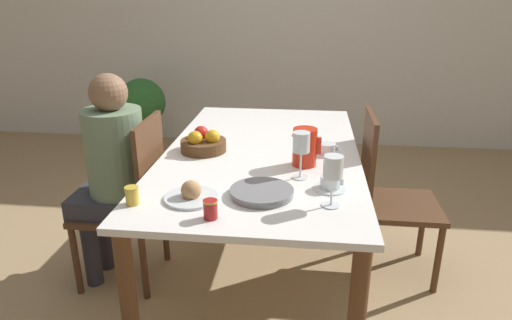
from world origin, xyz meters
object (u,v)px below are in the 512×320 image
(wine_glass_juice, at_px, (301,145))
(bread_plate, at_px, (191,194))
(person_seated, at_px, (111,165))
(fruit_bowl, at_px, (203,143))
(chair_opposite, at_px, (387,194))
(chair_person_side, at_px, (132,199))
(potted_plant, at_px, (142,108))
(jam_jar_red, at_px, (210,208))
(jam_jar_amber, at_px, (132,195))
(teacup_across, at_px, (327,150))
(serving_tray, at_px, (262,192))
(teacup_near_person, at_px, (330,184))
(red_pitcher, at_px, (305,147))
(wine_glass_water, at_px, (333,169))

(wine_glass_juice, xyz_separation_m, bread_plate, (-0.44, -0.27, -0.14))
(person_seated, relative_size, fruit_bowl, 4.86)
(chair_opposite, xyz_separation_m, bread_plate, (-0.91, -0.71, 0.28))
(chair_person_side, bearing_deg, chair_opposite, -80.66)
(chair_person_side, bearing_deg, potted_plant, 18.25)
(chair_person_side, distance_m, jam_jar_red, 0.91)
(jam_jar_amber, xyz_separation_m, potted_plant, (-0.91, 2.57, -0.32))
(teacup_across, distance_m, serving_tray, 0.61)
(teacup_across, bearing_deg, teacup_near_person, -90.36)
(fruit_bowl, bearing_deg, chair_opposite, 7.35)
(red_pitcher, relative_size, potted_plant, 0.25)
(person_seated, height_order, potted_plant, person_seated)
(fruit_bowl, xyz_separation_m, potted_plant, (-1.05, 1.92, -0.32))
(wine_glass_water, xyz_separation_m, wine_glass_juice, (-0.13, 0.27, 0.00))
(chair_person_side, xyz_separation_m, fruit_bowl, (0.38, 0.10, 0.30))
(red_pitcher, xyz_separation_m, serving_tray, (-0.17, -0.37, -0.08))
(teacup_across, bearing_deg, wine_glass_water, -90.44)
(chair_person_side, distance_m, potted_plant, 2.12)
(person_seated, height_order, wine_glass_water, person_seated)
(chair_person_side, bearing_deg, person_seated, 94.40)
(red_pitcher, relative_size, serving_tray, 0.70)
(wine_glass_juice, distance_m, teacup_near_person, 0.22)
(jam_jar_red, bearing_deg, serving_tray, 52.12)
(person_seated, xyz_separation_m, wine_glass_juice, (0.99, -0.20, 0.22))
(person_seated, xyz_separation_m, potted_plant, (-0.57, 2.02, -0.22))
(wine_glass_juice, relative_size, jam_jar_red, 2.90)
(person_seated, relative_size, jam_jar_red, 15.60)
(wine_glass_juice, distance_m, serving_tray, 0.30)
(wine_glass_juice, relative_size, bread_plate, 0.97)
(wine_glass_water, bearing_deg, teacup_across, 89.56)
(person_seated, bearing_deg, chair_opposite, -80.96)
(teacup_near_person, xyz_separation_m, jam_jar_amber, (-0.78, -0.23, 0.02))
(teacup_across, xyz_separation_m, fruit_bowl, (-0.65, -0.02, 0.02))
(bread_plate, bearing_deg, wine_glass_water, 0.13)
(jam_jar_amber, bearing_deg, serving_tray, 15.08)
(person_seated, xyz_separation_m, serving_tray, (0.83, -0.41, 0.07))
(red_pitcher, distance_m, teacup_across, 0.21)
(chair_opposite, xyz_separation_m, wine_glass_juice, (-0.48, -0.43, 0.42))
(red_pitcher, distance_m, serving_tray, 0.42)
(bread_plate, height_order, potted_plant, bread_plate)
(red_pitcher, height_order, bread_plate, red_pitcher)
(jam_jar_red, bearing_deg, teacup_near_person, 34.97)
(wine_glass_water, bearing_deg, red_pitcher, 104.49)
(serving_tray, height_order, potted_plant, serving_tray)
(wine_glass_juice, bearing_deg, teacup_near_person, -40.30)
(red_pitcher, bearing_deg, chair_person_side, 177.18)
(bread_plate, height_order, jam_jar_red, bread_plate)
(teacup_near_person, bearing_deg, bread_plate, -164.00)
(serving_tray, bearing_deg, chair_person_side, 150.68)
(person_seated, distance_m, teacup_across, 1.13)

